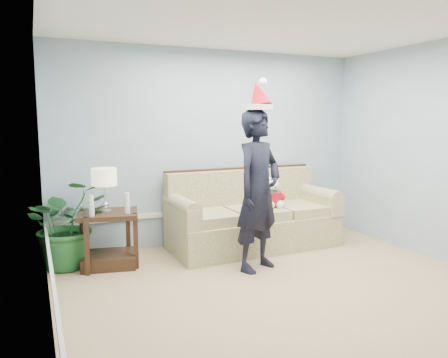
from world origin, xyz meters
TOP-DOWN VIEW (x-y plane):
  - room_shell at (0.00, 0.00)m, footprint 4.54×5.04m
  - wainscot_trim at (-1.18, 1.18)m, footprint 4.49×4.99m
  - sofa at (0.39, 2.03)m, footprint 2.28×1.02m
  - side_table at (-1.55, 1.97)m, footprint 0.78×0.70m
  - table_lamp at (-1.58, 1.95)m, footprint 0.29×0.29m
  - candle_pair at (-1.55, 1.81)m, footprint 0.46×0.06m
  - houseplant at (-2.00, 2.14)m, footprint 1.15×1.07m
  - man at (0.03, 1.17)m, footprint 0.80×0.69m
  - santa_hat at (0.03, 1.19)m, footprint 0.39×0.42m
  - teddy_bear at (0.63, 1.88)m, footprint 0.30×0.32m

SIDE VIEW (x-z plane):
  - side_table at x=-1.55m, z-range -0.07..0.59m
  - sofa at x=0.39m, z-range -0.15..0.91m
  - wainscot_trim at x=-1.18m, z-range 0.42..0.48m
  - houseplant at x=-2.00m, z-range 0.00..1.06m
  - teddy_bear at x=0.63m, z-range 0.50..0.92m
  - candle_pair at x=-1.55m, z-range 0.65..0.89m
  - man at x=0.03m, z-range 0.00..1.86m
  - table_lamp at x=-1.58m, z-range 0.80..1.32m
  - room_shell at x=0.00m, z-range -0.02..2.72m
  - santa_hat at x=0.03m, z-range 1.82..2.18m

